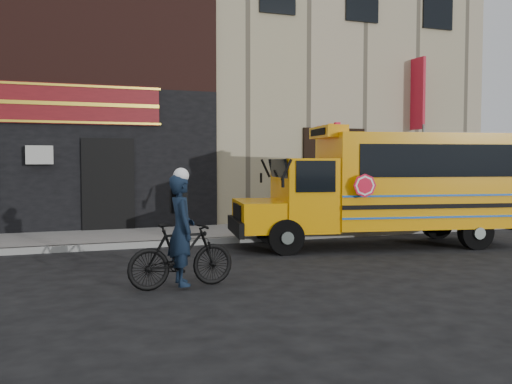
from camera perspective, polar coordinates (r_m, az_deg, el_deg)
The scene contains 8 objects.
ground at distance 12.33m, azimuth 3.21°, elevation -6.65°, with size 120.00×120.00×0.00m, color black.
curb at distance 14.71m, azimuth -0.84°, elevation -4.74°, with size 40.00×0.20×0.15m, color gray.
sidewalk at distance 16.12m, azimuth -2.61°, elevation -4.05°, with size 40.00×3.00×0.15m, color #65635E.
building at distance 22.49m, azimuth -7.82°, elevation 13.47°, with size 20.00×10.70×12.00m.
school_bus at distance 14.40m, azimuth 13.21°, elevation 0.73°, with size 7.17×3.33×2.92m.
sign_pole at distance 17.73m, azimuth 16.36°, elevation 1.91°, with size 0.12×0.27×3.17m.
bicycle at distance 9.53m, azimuth -7.47°, elevation -6.29°, with size 0.51×1.80×1.08m, color black.
cyclist at distance 9.48m, azimuth -7.47°, elevation -4.07°, with size 0.67×0.44×1.83m, color black.
Camera 1 is at (-4.84, -11.14, 2.11)m, focal length 40.00 mm.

